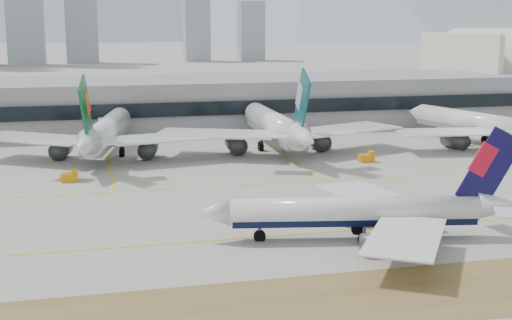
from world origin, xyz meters
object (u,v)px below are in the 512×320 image
object	(u,v)px
terminal	(171,103)
widebody_cathay	(277,127)
taxiing_airliner	(367,212)
widebody_eva	(105,134)
widebody_china_air	(480,125)

from	to	relation	value
terminal	widebody_cathay	bearing A→B (deg)	-67.19
taxiing_airliner	widebody_cathay	distance (m)	75.63
taxiing_airliner	widebody_eva	size ratio (longest dim) A/B	0.85
widebody_cathay	terminal	distance (m)	53.56
widebody_china_air	widebody_cathay	bearing A→B (deg)	70.88
taxiing_airliner	widebody_china_air	world-z (taller)	widebody_china_air
widebody_eva	terminal	bearing A→B (deg)	-13.12
taxiing_airliner	widebody_china_air	bearing A→B (deg)	-120.15
widebody_eva	widebody_china_air	world-z (taller)	widebody_eva
widebody_eva	widebody_cathay	xyz separation A→B (m)	(42.79, -1.51, 0.20)
widebody_china_air	terminal	bearing A→B (deg)	40.02
taxiing_airliner	widebody_eva	bearing A→B (deg)	-53.99
taxiing_airliner	widebody_cathay	xyz separation A→B (m)	(6.54, 75.32, 1.86)
widebody_cathay	widebody_china_air	distance (m)	55.23
taxiing_airliner	widebody_cathay	size ratio (longest dim) A/B	0.81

